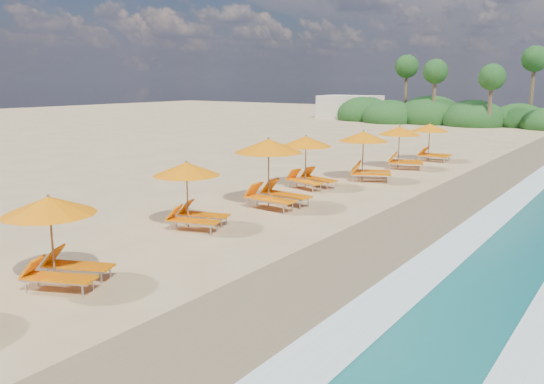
% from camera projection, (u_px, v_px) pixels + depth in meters
% --- Properties ---
extents(ground, '(160.00, 160.00, 0.00)m').
position_uv_depth(ground, '(272.00, 228.00, 17.74)').
color(ground, tan).
rests_on(ground, ground).
extents(wet_sand, '(4.00, 160.00, 0.01)m').
position_uv_depth(wet_sand, '(387.00, 250.00, 15.47)').
color(wet_sand, olive).
rests_on(wet_sand, ground).
extents(surf_foam, '(4.00, 160.00, 0.01)m').
position_uv_depth(surf_foam, '(485.00, 267.00, 13.94)').
color(surf_foam, white).
rests_on(surf_foam, ground).
extents(station_3, '(2.86, 2.84, 2.18)m').
position_uv_depth(station_3, '(58.00, 235.00, 12.60)').
color(station_3, olive).
rests_on(station_3, ground).
extents(station_4, '(2.80, 2.73, 2.21)m').
position_uv_depth(station_4, '(192.00, 190.00, 17.58)').
color(station_4, olive).
rests_on(station_4, ground).
extents(station_5, '(2.92, 2.71, 2.64)m').
position_uv_depth(station_5, '(273.00, 168.00, 20.45)').
color(station_5, olive).
rests_on(station_5, ground).
extents(station_6, '(2.90, 2.80, 2.35)m').
position_uv_depth(station_6, '(309.00, 158.00, 24.14)').
color(station_6, olive).
rests_on(station_6, ground).
extents(station_7, '(3.17, 3.15, 2.41)m').
position_uv_depth(station_7, '(367.00, 152.00, 25.91)').
color(station_7, olive).
rests_on(station_7, ground).
extents(station_8, '(3.02, 2.97, 2.34)m').
position_uv_depth(station_8, '(402.00, 144.00, 29.40)').
color(station_8, olive).
rests_on(station_8, ground).
extents(station_9, '(2.54, 2.38, 2.24)m').
position_uv_depth(station_9, '(432.00, 140.00, 32.22)').
color(station_9, olive).
rests_on(station_9, ground).
extents(treeline, '(25.80, 8.80, 9.74)m').
position_uv_depth(treeline, '(438.00, 115.00, 59.54)').
color(treeline, '#163D14').
rests_on(treeline, ground).
extents(beach_building, '(7.00, 5.00, 2.80)m').
position_uv_depth(beach_building, '(350.00, 107.00, 68.27)').
color(beach_building, beige).
rests_on(beach_building, ground).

